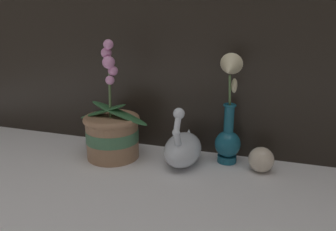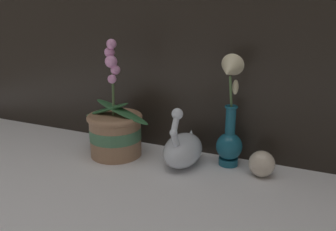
{
  "view_description": "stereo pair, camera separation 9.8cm",
  "coord_description": "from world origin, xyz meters",
  "px_view_note": "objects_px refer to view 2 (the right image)",
  "views": [
    {
      "loc": [
        0.26,
        -0.76,
        0.45
      ],
      "look_at": [
        -0.03,
        0.14,
        0.16
      ],
      "focal_mm": 35.0,
      "sensor_mm": 36.0,
      "label": 1
    },
    {
      "loc": [
        0.35,
        -0.73,
        0.45
      ],
      "look_at": [
        -0.03,
        0.14,
        0.16
      ],
      "focal_mm": 35.0,
      "sensor_mm": 36.0,
      "label": 2
    }
  ],
  "objects_px": {
    "orchid_potted_plant": "(115,130)",
    "swan_figurine": "(183,148)",
    "glass_sphere": "(262,164)",
    "blue_vase": "(229,124)"
  },
  "relations": [
    {
      "from": "blue_vase",
      "to": "glass_sphere",
      "type": "relative_size",
      "value": 4.56
    },
    {
      "from": "orchid_potted_plant",
      "to": "glass_sphere",
      "type": "xyz_separation_m",
      "value": [
        0.47,
        0.04,
        -0.05
      ]
    },
    {
      "from": "orchid_potted_plant",
      "to": "blue_vase",
      "type": "xyz_separation_m",
      "value": [
        0.37,
        0.06,
        0.05
      ]
    },
    {
      "from": "swan_figurine",
      "to": "glass_sphere",
      "type": "bearing_deg",
      "value": 5.25
    },
    {
      "from": "blue_vase",
      "to": "orchid_potted_plant",
      "type": "bearing_deg",
      "value": -170.44
    },
    {
      "from": "orchid_potted_plant",
      "to": "swan_figurine",
      "type": "xyz_separation_m",
      "value": [
        0.24,
        0.02,
        -0.03
      ]
    },
    {
      "from": "orchid_potted_plant",
      "to": "glass_sphere",
      "type": "distance_m",
      "value": 0.48
    },
    {
      "from": "glass_sphere",
      "to": "orchid_potted_plant",
      "type": "bearing_deg",
      "value": -175.29
    },
    {
      "from": "swan_figurine",
      "to": "blue_vase",
      "type": "relative_size",
      "value": 0.57
    },
    {
      "from": "orchid_potted_plant",
      "to": "swan_figurine",
      "type": "height_order",
      "value": "orchid_potted_plant"
    }
  ]
}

